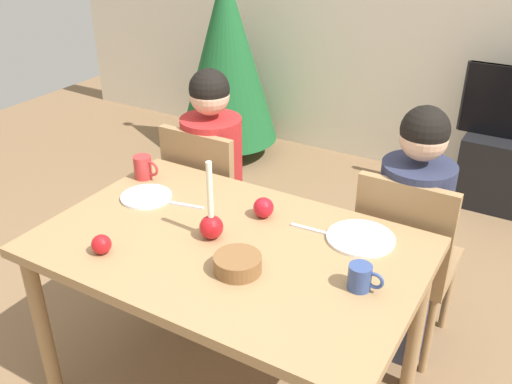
{
  "coord_description": "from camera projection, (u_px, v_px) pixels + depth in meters",
  "views": [
    {
      "loc": [
        0.97,
        -1.45,
        1.89
      ],
      "look_at": [
        0.0,
        0.2,
        0.87
      ],
      "focal_mm": 39.73,
      "sensor_mm": 36.0,
      "label": 1
    }
  ],
  "objects": [
    {
      "name": "mug_right",
      "position": [
        361.0,
        277.0,
        1.82
      ],
      "size": [
        0.12,
        0.08,
        0.09
      ],
      "color": "#33477F",
      "rests_on": "dining_table"
    },
    {
      "name": "fork_left",
      "position": [
        184.0,
        205.0,
        2.32
      ],
      "size": [
        0.18,
        0.05,
        0.01
      ],
      "primitive_type": "cube",
      "rotation": [
        0.0,
        0.0,
        0.2
      ],
      "color": "silver",
      "rests_on": "dining_table"
    },
    {
      "name": "apple_near_candle",
      "position": [
        264.0,
        208.0,
        2.23
      ],
      "size": [
        0.08,
        0.08,
        0.08
      ],
      "primitive_type": "sphere",
      "color": "red",
      "rests_on": "dining_table"
    },
    {
      "name": "candle_centerpiece",
      "position": [
        212.0,
        222.0,
        2.08
      ],
      "size": [
        0.09,
        0.09,
        0.31
      ],
      "color": "red",
      "rests_on": "dining_table"
    },
    {
      "name": "chair_left",
      "position": [
        210.0,
        198.0,
        2.88
      ],
      "size": [
        0.4,
        0.4,
        0.9
      ],
      "color": "#99754C",
      "rests_on": "ground"
    },
    {
      "name": "fork_right",
      "position": [
        313.0,
        230.0,
        2.15
      ],
      "size": [
        0.18,
        0.02,
        0.01
      ],
      "primitive_type": "cube",
      "rotation": [
        0.0,
        0.0,
        0.05
      ],
      "color": "silver",
      "rests_on": "dining_table"
    },
    {
      "name": "person_right_child",
      "position": [
        409.0,
        240.0,
        2.43
      ],
      "size": [
        0.3,
        0.3,
        1.17
      ],
      "color": "#33384C",
      "rests_on": "ground"
    },
    {
      "name": "person_left_child",
      "position": [
        213.0,
        185.0,
        2.88
      ],
      "size": [
        0.3,
        0.3,
        1.17
      ],
      "color": "#33384C",
      "rests_on": "ground"
    },
    {
      "name": "dining_table",
      "position": [
        229.0,
        262.0,
        2.12
      ],
      "size": [
        1.4,
        0.9,
        0.75
      ],
      "color": "#99754C",
      "rests_on": "ground"
    },
    {
      "name": "plate_right",
      "position": [
        361.0,
        238.0,
        2.1
      ],
      "size": [
        0.25,
        0.25,
        0.01
      ],
      "primitive_type": "cylinder",
      "color": "white",
      "rests_on": "dining_table"
    },
    {
      "name": "christmas_tree",
      "position": [
        227.0,
        56.0,
        4.25
      ],
      "size": [
        0.77,
        0.77,
        1.53
      ],
      "color": "brown",
      "rests_on": "ground"
    },
    {
      "name": "apple_by_left_plate",
      "position": [
        101.0,
        244.0,
        2.01
      ],
      "size": [
        0.07,
        0.07,
        0.07
      ],
      "primitive_type": "sphere",
      "color": "red",
      "rests_on": "dining_table"
    },
    {
      "name": "tv_stand",
      "position": [
        511.0,
        173.0,
        3.74
      ],
      "size": [
        0.64,
        0.4,
        0.48
      ],
      "primitive_type": "cube",
      "color": "black",
      "rests_on": "ground"
    },
    {
      "name": "bowl_walnuts",
      "position": [
        238.0,
        264.0,
        1.91
      ],
      "size": [
        0.16,
        0.16,
        0.06
      ],
      "primitive_type": "cylinder",
      "color": "brown",
      "rests_on": "dining_table"
    },
    {
      "name": "mug_left",
      "position": [
        144.0,
        167.0,
        2.52
      ],
      "size": [
        0.13,
        0.08,
        0.1
      ],
      "color": "#B72D2D",
      "rests_on": "dining_table"
    },
    {
      "name": "plate_left",
      "position": [
        146.0,
        197.0,
        2.38
      ],
      "size": [
        0.21,
        0.21,
        0.01
      ],
      "primitive_type": "cylinder",
      "color": "silver",
      "rests_on": "dining_table"
    },
    {
      "name": "chair_right",
      "position": [
        405.0,
        255.0,
        2.43
      ],
      "size": [
        0.4,
        0.4,
        0.9
      ],
      "color": "#99754C",
      "rests_on": "ground"
    }
  ]
}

